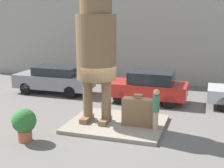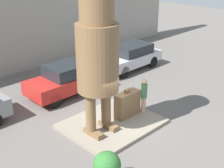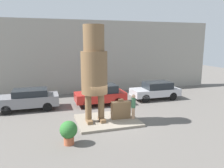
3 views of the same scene
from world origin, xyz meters
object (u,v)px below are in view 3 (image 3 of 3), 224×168
Objects in this scene: statue_figure at (94,66)px; planter_pot at (69,131)px; giant_suitcase at (121,110)px; tourist at (133,105)px; parked_car_silver at (156,90)px; parked_car_grey at (28,99)px; parked_car_red at (101,94)px.

planter_pot is (-1.88, -2.45, -2.90)m from statue_figure.
tourist reaches higher than giant_suitcase.
giant_suitcase is at bearing 159.41° from tourist.
tourist is (0.77, -0.29, 0.32)m from giant_suitcase.
statue_figure is 8.25m from parked_car_silver.
parked_car_grey is 7.05m from planter_pot.
parked_car_red reaches higher than planter_pot.
parked_car_silver is at bearing -179.80° from parked_car_grey.
parked_car_grey is 10.68m from parked_car_silver.
tourist is (2.49, -0.25, -2.57)m from statue_figure.
tourist reaches higher than parked_car_silver.
parked_car_red is 7.17m from planter_pot.
parked_car_grey is (-5.90, 4.18, 0.13)m from giant_suitcase.
parked_car_red is (-0.34, 3.90, 0.15)m from giant_suitcase.
planter_pot is at bearing -145.38° from giant_suitcase.
parked_car_red reaches higher than giant_suitcase.
planter_pot is (2.30, -6.67, -0.14)m from parked_car_grey.
parked_car_grey is at bearing 134.68° from statue_figure.
statue_figure is 4.84× the size of planter_pot.
giant_suitcase is at bearing 34.62° from planter_pot.
tourist is 0.38× the size of parked_car_silver.
tourist is 1.32× the size of planter_pot.
parked_car_silver is (4.01, 4.51, -0.20)m from tourist.
parked_car_grey is 5.56m from parked_car_red.
giant_suitcase is 0.31× the size of parked_car_silver.
parked_car_red is 0.96× the size of parked_car_silver.
parked_car_silver reaches higher than giant_suitcase.
parked_car_grey is 1.06× the size of parked_car_silver.
statue_figure is 4.99m from parked_car_red.
statue_figure is at bearing -178.68° from giant_suitcase.
parked_car_grey is (-6.66, 4.47, -0.19)m from tourist.
tourist is at bearing -20.59° from giant_suitcase.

